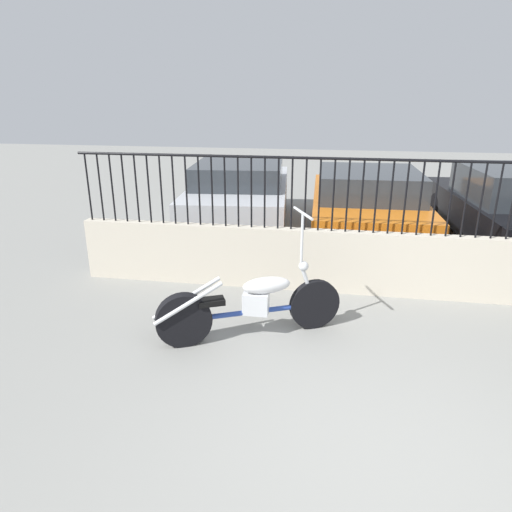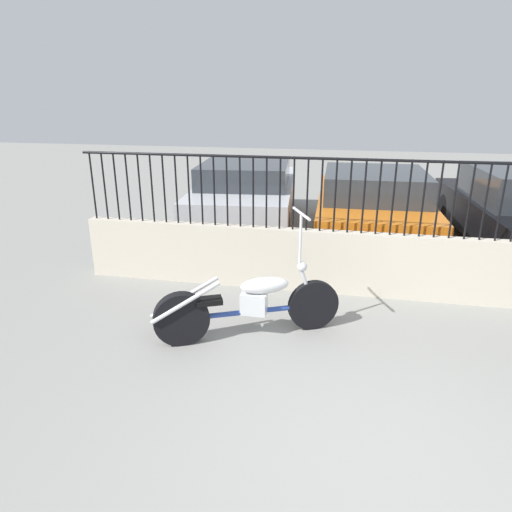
{
  "view_description": "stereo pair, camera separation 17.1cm",
  "coord_description": "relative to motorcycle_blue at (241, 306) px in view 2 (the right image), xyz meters",
  "views": [
    {
      "loc": [
        -0.55,
        -2.77,
        2.55
      ],
      "look_at": [
        -1.42,
        2.35,
        0.7
      ],
      "focal_mm": 32.0,
      "sensor_mm": 36.0,
      "label": 1
    },
    {
      "loc": [
        -0.38,
        -2.74,
        2.55
      ],
      "look_at": [
        -1.42,
        2.35,
        0.7
      ],
      "focal_mm": 32.0,
      "sensor_mm": 36.0,
      "label": 2
    }
  ],
  "objects": [
    {
      "name": "car_orange",
      "position": [
        1.49,
        3.82,
        0.29
      ],
      "size": [
        1.98,
        4.01,
        1.31
      ],
      "rotation": [
        0.0,
        0.0,
        1.6
      ],
      "color": "black",
      "rests_on": "ground_plane"
    },
    {
      "name": "motorcycle_blue",
      "position": [
        0.0,
        0.0,
        0.0
      ],
      "size": [
        1.96,
        1.01,
        1.39
      ],
      "rotation": [
        0.0,
        0.0,
        0.43
      ],
      "color": "black",
      "rests_on": "ground_plane"
    },
    {
      "name": "car_silver",
      "position": [
        -0.92,
        4.38,
        0.3
      ],
      "size": [
        2.19,
        4.31,
        1.32
      ],
      "rotation": [
        0.0,
        0.0,
        1.66
      ],
      "color": "black",
      "rests_on": "ground_plane"
    },
    {
      "name": "low_wall",
      "position": [
        1.43,
        1.44,
        0.05
      ],
      "size": [
        8.02,
        0.18,
        0.85
      ],
      "color": "beige",
      "rests_on": "ground_plane"
    },
    {
      "name": "fence_railing",
      "position": [
        1.43,
        1.44,
        1.09
      ],
      "size": [
        8.02,
        0.04,
        0.96
      ],
      "color": "black",
      "rests_on": "low_wall"
    },
    {
      "name": "ground_plane",
      "position": [
        1.43,
        -1.62,
        -0.38
      ],
      "size": [
        40.0,
        40.0,
        0.0
      ],
      "primitive_type": "plane",
      "color": "gray"
    }
  ]
}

